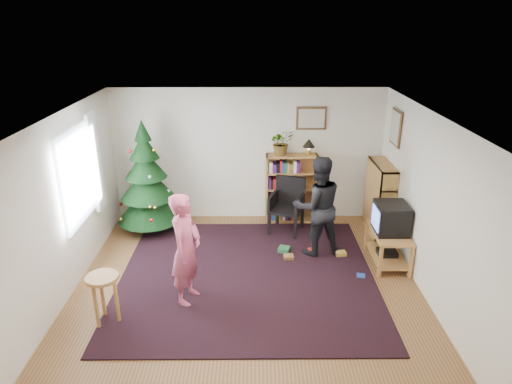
{
  "coord_description": "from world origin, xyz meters",
  "views": [
    {
      "loc": [
        0.09,
        -5.68,
        3.72
      ],
      "look_at": [
        0.14,
        0.99,
        1.1
      ],
      "focal_mm": 32.0,
      "sensor_mm": 36.0,
      "label": 1
    }
  ],
  "objects_px": {
    "picture_right": "(396,127)",
    "picture_back": "(311,118)",
    "christmas_tree": "(147,186)",
    "crt_tv": "(391,218)",
    "potted_plant": "(281,142)",
    "table_lamp": "(309,144)",
    "stool": "(103,287)",
    "armchair": "(286,202)",
    "person_standing": "(186,249)",
    "tv_stand": "(388,244)",
    "person_by_chair": "(318,206)",
    "bookshelf_back": "(291,187)",
    "bookshelf_right": "(380,198)"
  },
  "relations": [
    {
      "from": "bookshelf_back",
      "to": "tv_stand",
      "type": "xyz_separation_m",
      "value": [
        1.41,
        -1.64,
        -0.34
      ]
    },
    {
      "from": "christmas_tree",
      "to": "armchair",
      "type": "xyz_separation_m",
      "value": [
        2.48,
        -0.0,
        -0.32
      ]
    },
    {
      "from": "person_by_chair",
      "to": "tv_stand",
      "type": "bearing_deg",
      "value": 151.49
    },
    {
      "from": "person_standing",
      "to": "table_lamp",
      "type": "distance_m",
      "value": 3.34
    },
    {
      "from": "bookshelf_back",
      "to": "person_by_chair",
      "type": "relative_size",
      "value": 0.78
    },
    {
      "from": "bookshelf_right",
      "to": "stool",
      "type": "distance_m",
      "value": 4.88
    },
    {
      "from": "bookshelf_back",
      "to": "person_standing",
      "type": "relative_size",
      "value": 0.82
    },
    {
      "from": "picture_back",
      "to": "christmas_tree",
      "type": "height_order",
      "value": "picture_back"
    },
    {
      "from": "picture_back",
      "to": "person_by_chair",
      "type": "height_order",
      "value": "picture_back"
    },
    {
      "from": "picture_back",
      "to": "table_lamp",
      "type": "height_order",
      "value": "picture_back"
    },
    {
      "from": "picture_right",
      "to": "person_standing",
      "type": "relative_size",
      "value": 0.38
    },
    {
      "from": "picture_right",
      "to": "table_lamp",
      "type": "distance_m",
      "value": 1.55
    },
    {
      "from": "christmas_tree",
      "to": "stool",
      "type": "bearing_deg",
      "value": -90.06
    },
    {
      "from": "potted_plant",
      "to": "table_lamp",
      "type": "relative_size",
      "value": 1.56
    },
    {
      "from": "christmas_tree",
      "to": "picture_right",
      "type": "bearing_deg",
      "value": -2.17
    },
    {
      "from": "tv_stand",
      "to": "picture_back",
      "type": "bearing_deg",
      "value": 121.05
    },
    {
      "from": "picture_right",
      "to": "crt_tv",
      "type": "distance_m",
      "value": 1.6
    },
    {
      "from": "tv_stand",
      "to": "stool",
      "type": "height_order",
      "value": "stool"
    },
    {
      "from": "christmas_tree",
      "to": "person_by_chair",
      "type": "bearing_deg",
      "value": -16.84
    },
    {
      "from": "bookshelf_right",
      "to": "christmas_tree",
      "type": "bearing_deg",
      "value": 88.47
    },
    {
      "from": "bookshelf_right",
      "to": "stool",
      "type": "bearing_deg",
      "value": 122.02
    },
    {
      "from": "picture_right",
      "to": "tv_stand",
      "type": "height_order",
      "value": "picture_right"
    },
    {
      "from": "bookshelf_right",
      "to": "stool",
      "type": "height_order",
      "value": "bookshelf_right"
    },
    {
      "from": "stool",
      "to": "crt_tv",
      "type": "bearing_deg",
      "value": 20.29
    },
    {
      "from": "christmas_tree",
      "to": "potted_plant",
      "type": "xyz_separation_m",
      "value": [
        2.4,
        0.43,
        0.68
      ]
    },
    {
      "from": "person_by_chair",
      "to": "table_lamp",
      "type": "relative_size",
      "value": 5.5
    },
    {
      "from": "armchair",
      "to": "bookshelf_right",
      "type": "bearing_deg",
      "value": 16.65
    },
    {
      "from": "picture_back",
      "to": "christmas_tree",
      "type": "bearing_deg",
      "value": -169.16
    },
    {
      "from": "christmas_tree",
      "to": "person_by_chair",
      "type": "xyz_separation_m",
      "value": [
        2.92,
        -0.88,
        -0.02
      ]
    },
    {
      "from": "picture_right",
      "to": "potted_plant",
      "type": "distance_m",
      "value": 2.0
    },
    {
      "from": "christmas_tree",
      "to": "bookshelf_back",
      "type": "xyz_separation_m",
      "value": [
        2.6,
        0.43,
        -0.19
      ]
    },
    {
      "from": "tv_stand",
      "to": "crt_tv",
      "type": "bearing_deg",
      "value": 180.0
    },
    {
      "from": "christmas_tree",
      "to": "bookshelf_back",
      "type": "bearing_deg",
      "value": 9.36
    },
    {
      "from": "picture_right",
      "to": "picture_back",
      "type": "bearing_deg",
      "value": 151.31
    },
    {
      "from": "stool",
      "to": "person_standing",
      "type": "distance_m",
      "value": 1.13
    },
    {
      "from": "christmas_tree",
      "to": "stool",
      "type": "height_order",
      "value": "christmas_tree"
    },
    {
      "from": "tv_stand",
      "to": "table_lamp",
      "type": "relative_size",
      "value": 3.1
    },
    {
      "from": "picture_right",
      "to": "person_by_chair",
      "type": "bearing_deg",
      "value": -151.91
    },
    {
      "from": "person_standing",
      "to": "table_lamp",
      "type": "relative_size",
      "value": 5.2
    },
    {
      "from": "tv_stand",
      "to": "potted_plant",
      "type": "xyz_separation_m",
      "value": [
        -1.61,
        1.64,
        1.21
      ]
    },
    {
      "from": "person_standing",
      "to": "potted_plant",
      "type": "height_order",
      "value": "potted_plant"
    },
    {
      "from": "bookshelf_right",
      "to": "table_lamp",
      "type": "relative_size",
      "value": 4.28
    },
    {
      "from": "crt_tv",
      "to": "picture_right",
      "type": "bearing_deg",
      "value": 76.23
    },
    {
      "from": "bookshelf_back",
      "to": "table_lamp",
      "type": "bearing_deg",
      "value": 0.0
    },
    {
      "from": "armchair",
      "to": "potted_plant",
      "type": "bearing_deg",
      "value": 120.55
    },
    {
      "from": "christmas_tree",
      "to": "armchair",
      "type": "relative_size",
      "value": 2.08
    },
    {
      "from": "picture_back",
      "to": "stool",
      "type": "bearing_deg",
      "value": -132.09
    },
    {
      "from": "potted_plant",
      "to": "table_lamp",
      "type": "xyz_separation_m",
      "value": [
        0.5,
        0.0,
        -0.03
      ]
    },
    {
      "from": "bookshelf_back",
      "to": "person_by_chair",
      "type": "distance_m",
      "value": 1.36
    },
    {
      "from": "potted_plant",
      "to": "bookshelf_back",
      "type": "bearing_deg",
      "value": 0.0
    }
  ]
}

